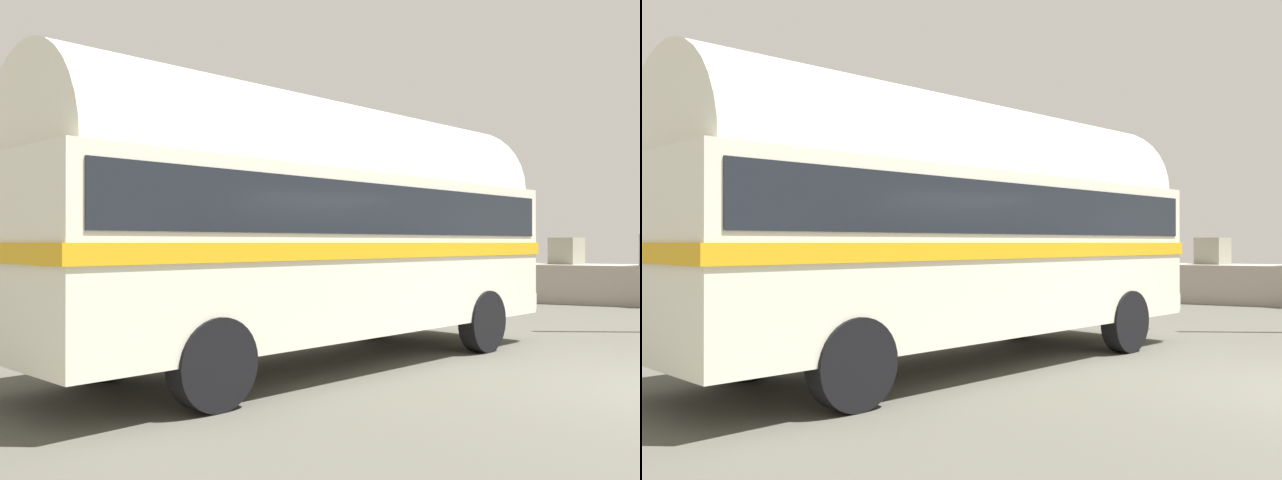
# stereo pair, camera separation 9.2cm
# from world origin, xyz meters

# --- Properties ---
(vintage_coach) EXTENTS (4.98, 8.90, 3.70)m
(vintage_coach) POSITION_xyz_m (-4.80, -0.32, 2.05)
(vintage_coach) COLOR black
(vintage_coach) RESTS_ON ground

